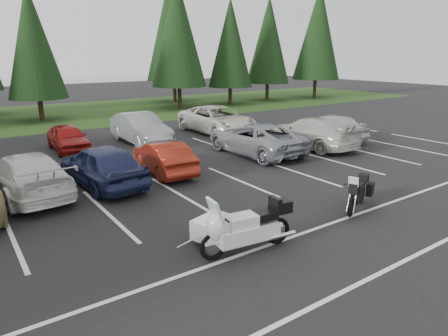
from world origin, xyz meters
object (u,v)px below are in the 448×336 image
car_near_8 (330,127)px  car_far_4 (217,120)px  car_far_2 (68,138)px  car_near_7 (310,132)px  adventure_motorcycle (357,190)px  touring_motorcycle (247,223)px  car_near_3 (26,175)px  cargo_trailer (213,230)px  car_near_4 (102,165)px  car_near_5 (163,157)px  car_near_6 (255,138)px  car_far_3 (141,128)px

car_near_8 → car_far_4: (-4.16, 5.43, 0.07)m
car_far_2 → car_far_4: size_ratio=0.66×
car_near_7 → adventure_motorcycle: car_near_7 is taller
car_far_2 → touring_motorcycle: 13.87m
car_near_3 → car_far_2: bearing=-121.3°
car_near_7 → cargo_trailer: car_near_7 is taller
car_near_8 → touring_motorcycle: (-12.34, -8.01, 0.03)m
car_near_4 → car_near_5: car_near_4 is taller
car_near_4 → car_near_6: 7.91m
car_far_4 → touring_motorcycle: (-8.18, -13.44, -0.04)m
car_near_3 → adventure_motorcycle: size_ratio=2.44×
car_near_8 → car_far_2: (-13.10, 5.83, -0.09)m
car_near_4 → touring_motorcycle: car_near_4 is taller
car_far_2 → car_far_4: car_far_4 is taller
car_near_5 → car_far_4: bearing=-133.6°
car_near_3 → car_far_4: bearing=-159.7°
car_near_5 → car_far_2: 6.75m
car_near_6 → adventure_motorcycle: car_near_6 is taller
cargo_trailer → car_near_5: bearing=56.2°
car_near_5 → cargo_trailer: (-1.85, -6.53, -0.32)m
car_near_6 → car_far_3: 6.66m
cargo_trailer → car_near_8: bearing=11.0°
car_near_4 → adventure_motorcycle: car_near_4 is taller
car_far_4 → touring_motorcycle: bearing=-121.7°
car_near_3 → adventure_motorcycle: 11.19m
car_near_6 → car_far_3: (-3.65, 5.57, 0.05)m
car_far_3 → touring_motorcycle: bearing=-102.9°
car_far_4 → adventure_motorcycle: 13.70m
car_near_4 → car_far_4: size_ratio=0.78×
car_far_3 → cargo_trailer: 12.96m
car_near_8 → cargo_trailer: bearing=26.8°
car_far_2 → car_far_3: bearing=-4.7°
car_near_4 → cargo_trailer: (0.80, -6.34, -0.45)m
car_near_6 → touring_motorcycle: 10.31m
car_far_3 → adventure_motorcycle: bearing=-83.4°
car_near_6 → cargo_trailer: bearing=43.3°
car_near_4 → car_near_8: size_ratio=1.05×
car_near_3 → cargo_trailer: size_ratio=3.47×
car_near_7 → car_near_5: bearing=-3.0°
car_far_2 → car_near_5: bearing=-69.3°
car_near_8 → adventure_motorcycle: (-7.74, -7.80, -0.11)m
car_near_4 → car_far_4: bearing=-152.3°
car_near_8 → cargo_trailer: (-12.75, -7.08, -0.42)m
car_near_3 → cargo_trailer: 7.53m
car_far_2 → car_near_8: bearing=-22.4°
car_far_4 → cargo_trailer: size_ratio=4.00×
car_near_3 → cargo_trailer: car_near_3 is taller
car_near_6 → car_far_3: bearing=-57.8°
touring_motorcycle → car_near_4: bearing=106.6°
car_near_8 → car_far_4: size_ratio=0.75×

